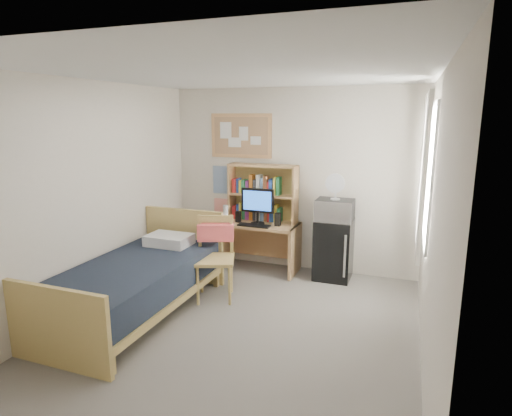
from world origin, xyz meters
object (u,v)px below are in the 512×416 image
(desk_chair, at_px, (215,259))
(bed, at_px, (135,289))
(bulletin_board, at_px, (241,136))
(desk_fan, at_px, (336,188))
(speaker_right, at_px, (278,219))
(microwave, at_px, (335,210))
(monitor, at_px, (258,206))
(desk, at_px, (259,246))
(mini_fridge, at_px, (333,249))
(speaker_left, at_px, (238,217))

(desk_chair, relative_size, bed, 0.46)
(bulletin_board, height_order, desk_fan, bulletin_board)
(speaker_right, bearing_deg, microwave, 7.41)
(bulletin_board, height_order, monitor, bulletin_board)
(desk, distance_m, mini_fridge, 1.07)
(monitor, height_order, speaker_left, monitor)
(bulletin_board, bearing_deg, desk_chair, -81.54)
(speaker_right, bearing_deg, desk, 168.69)
(microwave, distance_m, desk_fan, 0.30)
(speaker_right, bearing_deg, monitor, -180.00)
(desk_chair, height_order, microwave, microwave)
(desk_chair, bearing_deg, speaker_left, 76.74)
(speaker_left, height_order, desk_fan, desk_fan)
(bulletin_board, xyz_separation_m, desk_chair, (0.21, -1.42, -1.41))
(bulletin_board, height_order, mini_fridge, bulletin_board)
(bed, height_order, monitor, monitor)
(bulletin_board, height_order, speaker_right, bulletin_board)
(bed, distance_m, desk_fan, 2.83)
(desk, height_order, speaker_right, speaker_right)
(speaker_left, height_order, microwave, microwave)
(desk, relative_size, bed, 0.51)
(speaker_left, bearing_deg, desk_fan, 4.18)
(desk_chair, distance_m, speaker_right, 1.21)
(bulletin_board, xyz_separation_m, bed, (-0.45, -2.13, -1.62))
(desk, height_order, bed, desk)
(bed, bearing_deg, microwave, 44.96)
(desk_chair, xyz_separation_m, monitor, (0.17, 1.08, 0.45))
(microwave, bearing_deg, bulletin_board, 170.09)
(speaker_left, relative_size, speaker_right, 0.87)
(desk_chair, distance_m, mini_fridge, 1.71)
(desk, bearing_deg, speaker_right, -11.31)
(microwave, bearing_deg, bed, -135.15)
(desk, bearing_deg, microwave, 2.15)
(monitor, distance_m, speaker_left, 0.35)
(speaker_right, relative_size, desk_fan, 0.58)
(bulletin_board, relative_size, bed, 0.43)
(desk, xyz_separation_m, desk_fan, (1.07, 0.02, 0.92))
(desk_chair, distance_m, monitor, 1.18)
(bulletin_board, xyz_separation_m, speaker_right, (0.68, -0.35, -1.13))
(desk_chair, bearing_deg, bulletin_board, 78.27)
(mini_fridge, relative_size, speaker_right, 4.52)
(speaker_right, xyz_separation_m, desk_fan, (0.77, 0.08, 0.48))
(speaker_right, distance_m, microwave, 0.80)
(desk_chair, relative_size, monitor, 2.01)
(speaker_right, bearing_deg, speaker_left, -180.00)
(desk, xyz_separation_m, desk_chair, (-0.17, -1.14, 0.16))
(desk_fan, bearing_deg, bed, -135.15)
(speaker_left, distance_m, desk_fan, 1.46)
(desk, height_order, speaker_left, speaker_left)
(bed, distance_m, speaker_left, 1.92)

